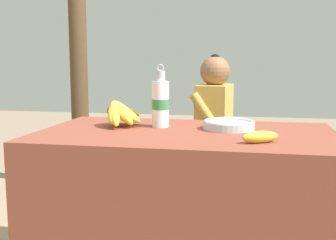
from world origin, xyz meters
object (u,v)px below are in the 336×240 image
at_px(banana_bunch_green, 153,142).
at_px(support_post_near, 77,21).
at_px(serving_bowl, 229,124).
at_px(seated_vendor, 208,122).
at_px(wooden_bench, 210,161).
at_px(water_bottle, 160,103).
at_px(loose_banana_front, 260,137).
at_px(banana_bunch_ripe, 120,112).

relative_size(banana_bunch_green, support_post_near, 0.09).
relative_size(serving_bowl, seated_vendor, 0.21).
xyz_separation_m(wooden_bench, support_post_near, (-1.05, 0.24, 0.99)).
height_order(seated_vendor, support_post_near, support_post_near).
height_order(seated_vendor, banana_bunch_green, seated_vendor).
bearing_deg(water_bottle, loose_banana_front, -34.01).
relative_size(banana_bunch_ripe, seated_vendor, 0.24).
distance_m(wooden_bench, support_post_near, 1.46).
distance_m(serving_bowl, loose_banana_front, 0.31).
relative_size(wooden_bench, seated_vendor, 1.49).
xyz_separation_m(banana_bunch_ripe, water_bottle, (0.18, 0.02, 0.05)).
xyz_separation_m(banana_bunch_ripe, support_post_near, (-0.74, 1.28, 0.53)).
distance_m(loose_banana_front, wooden_bench, 1.41).
bearing_deg(water_bottle, banana_bunch_green, 104.95).
distance_m(wooden_bench, seated_vendor, 0.28).
height_order(loose_banana_front, seated_vendor, seated_vendor).
relative_size(serving_bowl, support_post_near, 0.08).
xyz_separation_m(serving_bowl, seated_vendor, (-0.19, 1.00, -0.14)).
height_order(banana_bunch_green, support_post_near, support_post_near).
distance_m(serving_bowl, banana_bunch_green, 1.22).
height_order(water_bottle, wooden_bench, water_bottle).
relative_size(wooden_bench, banana_bunch_green, 6.73).
distance_m(water_bottle, wooden_bench, 1.15).
height_order(banana_bunch_ripe, support_post_near, support_post_near).
bearing_deg(loose_banana_front, banana_bunch_green, 118.21).
height_order(loose_banana_front, wooden_bench, loose_banana_front).
bearing_deg(seated_vendor, support_post_near, -7.94).
height_order(wooden_bench, seated_vendor, seated_vendor).
xyz_separation_m(banana_bunch_green, support_post_near, (-0.65, 0.24, 0.87)).
bearing_deg(banana_bunch_ripe, seated_vendor, 73.52).
relative_size(water_bottle, seated_vendor, 0.26).
relative_size(banana_bunch_ripe, serving_bowl, 1.16).
distance_m(wooden_bench, banana_bunch_green, 0.43).
relative_size(banana_bunch_ripe, loose_banana_front, 1.73).
xyz_separation_m(banana_bunch_ripe, wooden_bench, (0.32, 1.04, -0.46)).
distance_m(water_bottle, support_post_near, 1.63).
height_order(banana_bunch_ripe, banana_bunch_green, banana_bunch_ripe).
relative_size(serving_bowl, water_bottle, 0.79).
relative_size(water_bottle, wooden_bench, 0.18).
xyz_separation_m(serving_bowl, wooden_bench, (-0.17, 1.03, -0.42)).
height_order(loose_banana_front, support_post_near, support_post_near).
relative_size(wooden_bench, support_post_near, 0.60).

